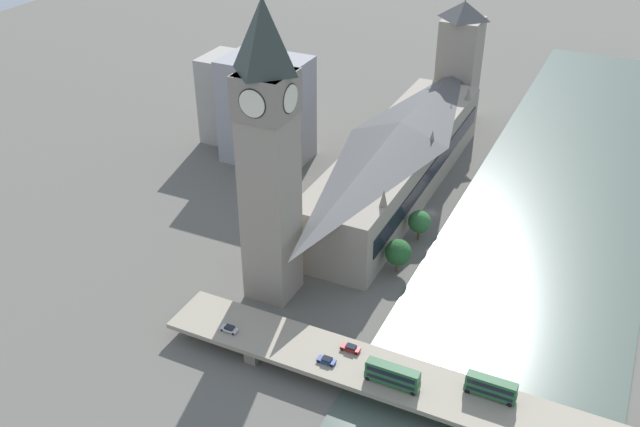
# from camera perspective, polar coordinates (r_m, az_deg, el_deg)

# --- Properties ---
(ground_plane) EXTENTS (600.00, 600.00, 0.00)m
(ground_plane) POSITION_cam_1_polar(r_m,az_deg,el_deg) (225.01, 8.87, 0.05)
(ground_plane) COLOR #605E56
(river_water) EXTENTS (57.46, 360.00, 0.30)m
(river_water) POSITION_cam_1_polar(r_m,az_deg,el_deg) (219.68, 17.49, -1.94)
(river_water) COLOR #47564C
(river_water) RESTS_ON ground_plane
(parliament_hall) EXTENTS (23.61, 108.42, 24.88)m
(parliament_hall) POSITION_cam_1_polar(r_m,az_deg,el_deg) (229.54, 6.27, 4.44)
(parliament_hall) COLOR gray
(parliament_hall) RESTS_ON ground_plane
(clock_tower) EXTENTS (12.76, 12.76, 77.01)m
(clock_tower) POSITION_cam_1_polar(r_m,az_deg,el_deg) (168.21, -4.16, 5.07)
(clock_tower) COLOR gray
(clock_tower) RESTS_ON ground_plane
(victoria_tower) EXTENTS (14.47, 14.47, 50.73)m
(victoria_tower) POSITION_cam_1_polar(r_m,az_deg,el_deg) (283.40, 11.06, 11.76)
(victoria_tower) COLOR gray
(victoria_tower) RESTS_ON ground_plane
(road_bridge) EXTENTS (146.91, 14.39, 4.80)m
(road_bridge) POSITION_cam_1_polar(r_m,az_deg,el_deg) (156.90, 12.47, -14.84)
(road_bridge) COLOR gray
(road_bridge) RESTS_ON ground_plane
(double_decker_bus_lead) EXTENTS (11.99, 2.64, 4.96)m
(double_decker_bus_lead) POSITION_cam_1_polar(r_m,az_deg,el_deg) (155.48, 5.82, -12.72)
(double_decker_bus_lead) COLOR #235B33
(double_decker_bus_lead) RESTS_ON road_bridge
(double_decker_bus_mid) EXTENTS (10.84, 2.52, 4.80)m
(double_decker_bus_mid) POSITION_cam_1_polar(r_m,az_deg,el_deg) (156.35, 13.52, -13.35)
(double_decker_bus_mid) COLOR #235B33
(double_decker_bus_mid) RESTS_ON road_bridge
(car_northbound_lead) EXTENTS (4.15, 1.87, 1.27)m
(car_northbound_lead) POSITION_cam_1_polar(r_m,az_deg,el_deg) (160.99, 0.53, -11.66)
(car_northbound_lead) COLOR navy
(car_northbound_lead) RESTS_ON road_bridge
(car_southbound_lead) EXTENTS (4.49, 1.85, 1.45)m
(car_southbound_lead) POSITION_cam_1_polar(r_m,az_deg,el_deg) (163.96, 2.46, -10.70)
(car_southbound_lead) COLOR maroon
(car_southbound_lead) RESTS_ON road_bridge
(car_southbound_tail) EXTENTS (4.05, 1.81, 1.38)m
(car_southbound_tail) POSITION_cam_1_polar(r_m,az_deg,el_deg) (170.22, -7.27, -9.13)
(car_southbound_tail) COLOR silver
(car_southbound_tail) RESTS_ON road_bridge
(city_block_west) EXTENTS (28.50, 20.63, 36.65)m
(city_block_west) POSITION_cam_1_polar(r_m,az_deg,el_deg) (248.75, -4.29, 8.24)
(city_block_west) COLOR #939399
(city_block_west) RESTS_ON ground_plane
(city_block_center) EXTENTS (30.14, 18.23, 31.71)m
(city_block_center) POSITION_cam_1_polar(r_m,az_deg,el_deg) (263.71, -6.01, 8.94)
(city_block_center) COLOR #A39E93
(city_block_center) RESTS_ON ground_plane
(tree_embankment_near) EXTENTS (7.25, 7.25, 10.02)m
(tree_embankment_near) POSITION_cam_1_polar(r_m,az_deg,el_deg) (193.73, 6.27, -3.11)
(tree_embankment_near) COLOR brown
(tree_embankment_near) RESTS_ON ground_plane
(tree_embankment_mid) EXTENTS (6.66, 6.66, 9.61)m
(tree_embankment_mid) POSITION_cam_1_polar(r_m,az_deg,el_deg) (208.01, 7.95, -0.65)
(tree_embankment_mid) COLOR brown
(tree_embankment_mid) RESTS_ON ground_plane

